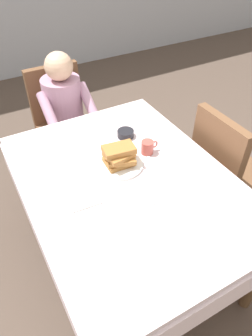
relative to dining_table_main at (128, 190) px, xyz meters
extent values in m
plane|color=brown|center=(0.00, 0.00, -0.65)|extent=(14.00, 14.00, 0.00)
cube|color=silver|center=(0.00, 0.00, 0.07)|extent=(1.10, 1.50, 0.04)
cube|color=silver|center=(0.00, -0.76, -0.04)|extent=(1.10, 0.01, 0.18)
cube|color=silver|center=(0.00, 0.76, -0.04)|extent=(1.10, 0.01, 0.18)
cube|color=silver|center=(-0.56, 0.00, -0.04)|extent=(0.01, 1.50, 0.18)
cube|color=silver|center=(0.56, 0.00, -0.04)|extent=(0.01, 1.50, 0.18)
cylinder|color=brown|center=(-0.47, 0.67, -0.30)|extent=(0.07, 0.07, 0.70)
cylinder|color=brown|center=(0.47, 0.67, -0.30)|extent=(0.07, 0.07, 0.70)
cube|color=brown|center=(0.00, 1.07, -0.23)|extent=(0.44, 0.44, 0.05)
cube|color=brown|center=(0.00, 1.27, 0.04)|extent=(0.44, 0.06, 0.48)
cylinder|color=#2D2319|center=(0.18, 0.89, -0.45)|extent=(0.04, 0.04, 0.40)
cylinder|color=#2D2319|center=(-0.18, 0.89, -0.45)|extent=(0.04, 0.04, 0.40)
cylinder|color=#2D2319|center=(0.18, 1.25, -0.45)|extent=(0.04, 0.04, 0.40)
cylinder|color=#2D2319|center=(-0.18, 1.25, -0.45)|extent=(0.04, 0.04, 0.40)
cylinder|color=#B2849E|center=(0.00, 1.05, 0.03)|extent=(0.30, 0.30, 0.46)
sphere|color=#D8AD8C|center=(0.00, 1.03, 0.36)|extent=(0.21, 0.21, 0.21)
cylinder|color=#B2849E|center=(0.16, 0.91, 0.10)|extent=(0.08, 0.29, 0.23)
cylinder|color=#B2849E|center=(-0.16, 0.91, 0.10)|extent=(0.08, 0.29, 0.23)
cylinder|color=#383D51|center=(0.08, 0.87, -0.43)|extent=(0.10, 0.10, 0.45)
cylinder|color=#383D51|center=(-0.08, 0.87, -0.43)|extent=(0.10, 0.10, 0.45)
cube|color=brown|center=(0.87, 0.00, -0.23)|extent=(0.44, 0.44, 0.05)
cube|color=brown|center=(0.67, 0.00, 0.04)|extent=(0.06, 0.44, 0.48)
cylinder|color=#2D2319|center=(1.05, 0.18, -0.45)|extent=(0.04, 0.04, 0.40)
cylinder|color=#2D2319|center=(0.69, 0.18, -0.45)|extent=(0.04, 0.04, 0.40)
cylinder|color=#2D2319|center=(0.69, -0.18, -0.45)|extent=(0.04, 0.04, 0.40)
cylinder|color=white|center=(0.02, 0.13, 0.10)|extent=(0.28, 0.28, 0.02)
cube|color=#A36B33|center=(0.01, 0.13, 0.12)|extent=(0.16, 0.14, 0.03)
cube|color=#A36B33|center=(0.02, 0.12, 0.15)|extent=(0.19, 0.18, 0.03)
cube|color=#A36B33|center=(0.01, 0.12, 0.18)|extent=(0.17, 0.14, 0.03)
cube|color=#A36B33|center=(0.01, 0.13, 0.21)|extent=(0.19, 0.13, 0.03)
cylinder|color=#B24C42|center=(0.22, 0.15, 0.13)|extent=(0.08, 0.08, 0.08)
torus|color=#B24C42|center=(0.27, 0.15, 0.14)|extent=(0.05, 0.01, 0.05)
cylinder|color=black|center=(0.19, 0.37, 0.11)|extent=(0.11, 0.11, 0.04)
cube|color=silver|center=(-0.17, 0.11, 0.09)|extent=(0.03, 0.18, 0.00)
cube|color=silver|center=(0.21, 0.11, 0.09)|extent=(0.03, 0.20, 0.00)
cube|color=silver|center=(0.03, -0.23, 0.09)|extent=(0.15, 0.06, 0.00)
cube|color=white|center=(-0.28, -0.03, 0.09)|extent=(0.18, 0.13, 0.01)
camera|label=1|loc=(-0.62, -1.10, 1.28)|focal=32.98mm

